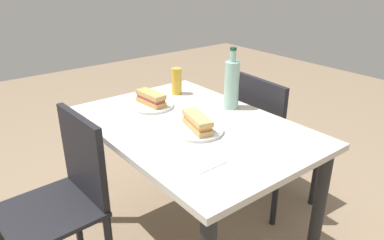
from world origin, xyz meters
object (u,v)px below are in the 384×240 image
knife_far (158,101)px  baguette_sandwich_far (151,98)px  plate_far (151,105)px  water_bottle (232,84)px  plate_near (197,130)px  baguette_sandwich_near (197,122)px  knife_near (207,125)px  dining_table (192,144)px  beer_glass (177,81)px  chair_far (269,135)px  chair_near (66,196)px

knife_far → baguette_sandwich_far: bearing=-74.9°
plate_far → water_bottle: size_ratio=0.74×
plate_near → baguette_sandwich_near: baguette_sandwich_near is taller
baguette_sandwich_near → knife_near: baguette_sandwich_near is taller
dining_table → beer_glass: size_ratio=7.51×
chair_far → baguette_sandwich_far: bearing=-116.1°
chair_near → plate_near: 0.66m
dining_table → chair_far: (-0.01, 0.60, -0.13)m
chair_near → plate_far: size_ratio=3.58×
chair_near → baguette_sandwich_far: 0.66m
water_bottle → baguette_sandwich_far: bearing=-130.2°
plate_near → plate_far: 0.40m
chair_near → plate_far: chair_near is taller
dining_table → plate_near: bearing=-23.1°
baguette_sandwich_near → plate_far: bearing=179.5°
baguette_sandwich_near → knife_near: 0.06m
plate_far → water_bottle: bearing=49.8°
chair_near → plate_far: bearing=106.4°
knife_far → water_bottle: 0.42m
chair_near → baguette_sandwich_near: (0.24, 0.57, 0.29)m
baguette_sandwich_far → knife_far: size_ratio=1.06×
chair_far → plate_far: chair_far is taller
chair_far → beer_glass: bearing=-134.6°
baguette_sandwich_far → water_bottle: water_bottle is taller
baguette_sandwich_near → beer_glass: beer_glass is taller
chair_far → baguette_sandwich_near: 0.71m
knife_near → plate_far: knife_near is taller
water_bottle → chair_near: bearing=-97.0°
plate_near → beer_glass: size_ratio=1.54×
chair_far → beer_glass: 0.65m
dining_table → baguette_sandwich_far: bearing=-174.0°
baguette_sandwich_far → plate_far: bearing=0.0°
baguette_sandwich_far → water_bottle: (0.28, 0.33, 0.09)m
chair_near → plate_near: chair_near is taller
chair_near → beer_glass: (-0.25, 0.80, 0.32)m
knife_near → dining_table: bearing=-169.4°
plate_near → plate_far: (-0.40, 0.00, 0.00)m
chair_far → knife_near: bearing=-80.7°
water_bottle → knife_near: bearing=-65.4°
beer_glass → dining_table: bearing=-26.5°
knife_near → beer_glass: bearing=159.5°
plate_near → water_bottle: (-0.13, 0.33, 0.13)m
baguette_sandwich_near → beer_glass: (-0.49, 0.24, 0.03)m
chair_far → plate_near: (0.09, -0.64, 0.25)m
chair_far → knife_far: chair_far is taller
dining_table → water_bottle: water_bottle is taller
baguette_sandwich_near → plate_near: bearing=-90.0°
dining_table → water_bottle: 0.39m
beer_glass → chair_near: bearing=-72.5°
plate_near → beer_glass: beer_glass is taller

